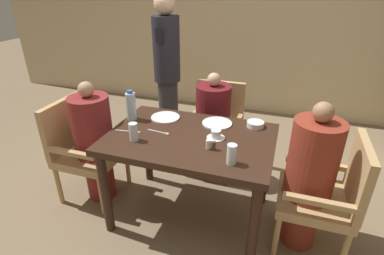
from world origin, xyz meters
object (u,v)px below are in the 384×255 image
(diner_in_far_chair, at_px, (212,125))
(standing_host, at_px, (167,70))
(chair_far_side, at_px, (216,124))
(diner_in_left_chair, at_px, (95,141))
(diner_in_right_chair, at_px, (309,177))
(glass_tall_mid, at_px, (134,132))
(chair_right_side, at_px, (328,193))
(glass_tall_near, at_px, (232,154))
(bowl_small, at_px, (255,124))
(teacup_with_saucer, at_px, (216,135))
(chair_left_side, at_px, (82,146))
(plate_main_right, at_px, (217,123))
(plate_main_left, at_px, (165,117))
(water_bottle, at_px, (131,106))

(diner_in_far_chair, relative_size, standing_host, 0.62)
(chair_far_side, distance_m, diner_in_far_chair, 0.15)
(diner_in_left_chair, bearing_deg, diner_in_right_chair, -0.00)
(glass_tall_mid, bearing_deg, chair_right_side, 7.77)
(diner_in_far_chair, bearing_deg, diner_in_left_chair, -142.32)
(diner_in_far_chair, distance_m, glass_tall_near, 1.02)
(diner_in_far_chair, height_order, bowl_small, diner_in_far_chair)
(teacup_with_saucer, bearing_deg, glass_tall_mid, -158.92)
(standing_host, xyz_separation_m, glass_tall_near, (0.98, -1.33, -0.08))
(diner_in_left_chair, bearing_deg, chair_far_side, 43.05)
(chair_far_side, bearing_deg, glass_tall_near, -71.27)
(chair_left_side, height_order, bowl_small, chair_left_side)
(bowl_small, bearing_deg, chair_right_side, -28.69)
(plate_main_right, relative_size, bowl_small, 1.79)
(chair_left_side, bearing_deg, plate_main_left, 18.53)
(diner_in_far_chair, relative_size, diner_in_right_chair, 0.93)
(bowl_small, relative_size, glass_tall_near, 1.00)
(teacup_with_saucer, distance_m, bowl_small, 0.37)
(diner_in_right_chair, relative_size, glass_tall_mid, 8.48)
(diner_in_right_chair, distance_m, glass_tall_mid, 1.24)
(glass_tall_mid, bearing_deg, bowl_small, 31.87)
(water_bottle, bearing_deg, chair_right_side, -4.90)
(diner_in_right_chair, bearing_deg, plate_main_left, 168.53)
(chair_right_side, height_order, plate_main_right, chair_right_side)
(diner_in_left_chair, xyz_separation_m, plate_main_left, (0.55, 0.23, 0.20))
(chair_left_side, distance_m, water_bottle, 0.60)
(diner_in_far_chair, distance_m, bowl_small, 0.60)
(chair_far_side, height_order, plate_main_left, chair_far_side)
(chair_left_side, height_order, diner_in_far_chair, diner_in_far_chair)
(plate_main_left, xyz_separation_m, teacup_with_saucer, (0.48, -0.21, 0.02))
(chair_right_side, height_order, diner_in_right_chair, diner_in_right_chair)
(water_bottle, relative_size, glass_tall_mid, 1.87)
(diner_in_far_chair, bearing_deg, plate_main_right, -71.09)
(standing_host, xyz_separation_m, water_bottle, (0.08, -0.94, -0.03))
(chair_right_side, bearing_deg, standing_host, 146.33)
(diner_in_left_chair, distance_m, chair_right_side, 1.83)
(plate_main_left, relative_size, glass_tall_mid, 1.79)
(water_bottle, bearing_deg, chair_far_side, 50.54)
(bowl_small, bearing_deg, chair_left_side, -167.82)
(diner_in_left_chair, height_order, plate_main_right, diner_in_left_chair)
(glass_tall_near, bearing_deg, bowl_small, 82.75)
(diner_in_left_chair, bearing_deg, plate_main_left, 22.69)
(chair_far_side, bearing_deg, glass_tall_mid, -110.13)
(plate_main_right, relative_size, water_bottle, 0.96)
(water_bottle, height_order, glass_tall_near, water_bottle)
(chair_left_side, height_order, plate_main_right, chair_left_side)
(chair_right_side, bearing_deg, diner_in_far_chair, 146.39)
(diner_in_left_chair, bearing_deg, glass_tall_near, -12.11)
(diner_in_right_chair, xyz_separation_m, bowl_small, (-0.42, 0.30, 0.19))
(standing_host, distance_m, plate_main_left, 0.91)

